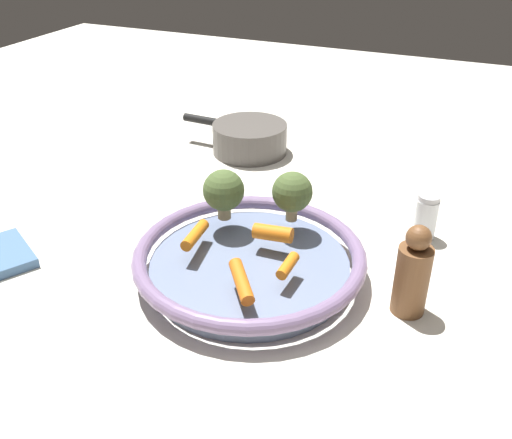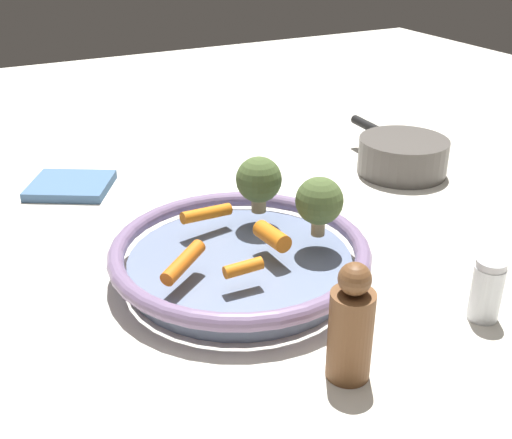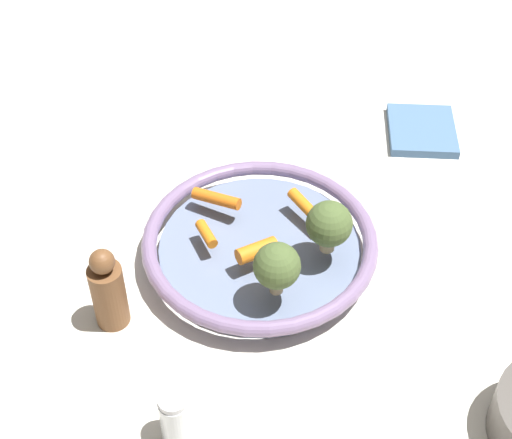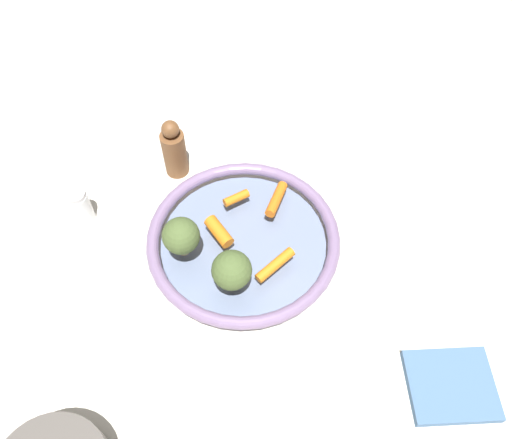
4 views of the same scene
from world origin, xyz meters
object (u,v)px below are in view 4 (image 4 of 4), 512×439
Objects in this scene: serving_bowl at (243,242)px; baby_carrot_right at (236,198)px; baby_carrot_center at (276,199)px; broccoli_floret_small at (232,271)px; broccoli_floret_large at (181,236)px; baby_carrot_near_rim at (275,265)px; dish_towel at (451,385)px; baby_carrot_left at (219,232)px; salt_shaker at (81,207)px; pepper_mill at (174,150)px.

baby_carrot_right reaches higher than serving_bowl.
baby_carrot_center is 0.17m from broccoli_floret_small.
broccoli_floret_small is at bearing 20.00° from broccoli_floret_large.
dish_towel is at bearing 22.47° from baby_carrot_near_rim.
baby_carrot_left is 0.24m from salt_shaker.
pepper_mill reaches higher than baby_carrot_near_rim.
baby_carrot_near_rim is 0.15m from broccoli_floret_large.
salt_shaker is at bearing -150.09° from broccoli_floret_large.
baby_carrot_right is 0.36× the size of dish_towel.
baby_carrot_left is 0.75× the size of salt_shaker.
baby_carrot_center is 0.94× the size of broccoli_floret_small.
broccoli_floret_large is at bearing -160.00° from broccoli_floret_small.
baby_carrot_left reaches higher than baby_carrot_near_rim.
broccoli_floret_large is at bearing -93.93° from baby_carrot_left.
baby_carrot_right is at bearing 108.18° from broccoli_floret_large.
baby_carrot_left is 0.77× the size of baby_carrot_center.
baby_carrot_right reaches higher than dish_towel.
salt_shaker is at bearing -122.50° from baby_carrot_center.
serving_bowl is 4.23× the size of broccoli_floret_large.
baby_carrot_center is 0.97× the size of salt_shaker.
serving_bowl is 0.05m from baby_carrot_left.
salt_shaker reaches higher than baby_carrot_near_rim.
broccoli_floret_large is at bearing -89.81° from baby_carrot_center.
pepper_mill reaches higher than dish_towel.
baby_carrot_near_rim is at bearing -7.09° from baby_carrot_right.
baby_carrot_near_rim is (0.10, -0.07, -0.00)m from baby_carrot_center.
salt_shaker is at bearing -135.91° from serving_bowl.
baby_carrot_near_rim is 1.58× the size of baby_carrot_right.
baby_carrot_near_rim is at bearing 23.28° from baby_carrot_left.
baby_carrot_center is at bearing 144.88° from baby_carrot_near_rim.
broccoli_floret_large reaches higher than salt_shaker.
baby_carrot_left is 0.40m from dish_towel.
baby_carrot_left is 0.10m from baby_carrot_near_rim.
baby_carrot_center is 0.32m from salt_shaker.
broccoli_floret_small is (0.07, -0.06, 0.06)m from serving_bowl.
broccoli_floret_large reaches higher than baby_carrot_left.
pepper_mill is at bearing 93.03° from salt_shaker.
salt_shaker is 0.18m from pepper_mill.
broccoli_floret_large is at bearing -71.82° from baby_carrot_right.
serving_bowl is 0.07m from baby_carrot_right.
broccoli_floret_large reaches higher than serving_bowl.
baby_carrot_near_rim is 0.14m from baby_carrot_right.
salt_shaker is at bearing -121.65° from baby_carrot_right.
dish_towel is at bearing 32.74° from broccoli_floret_small.
baby_carrot_center is at bearing -173.54° from dish_towel.
baby_carrot_right is 0.60× the size of broccoli_floret_large.
baby_carrot_near_rim is 0.08m from broccoli_floret_small.
baby_carrot_right is at bearing 58.35° from salt_shaker.
broccoli_floret_small reaches higher than baby_carrot_right.
baby_carrot_near_rim is 0.58× the size of dish_towel.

